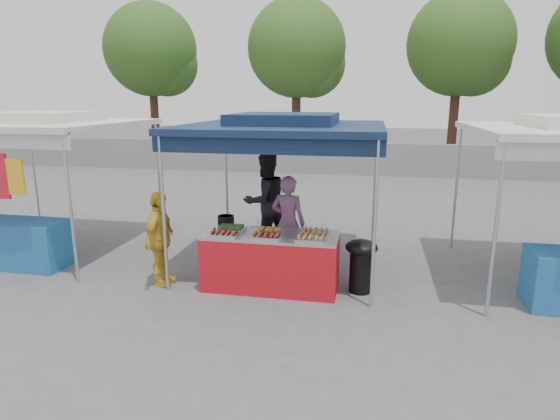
% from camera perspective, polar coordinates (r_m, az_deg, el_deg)
% --- Properties ---
extents(ground_plane, '(80.00, 80.00, 0.00)m').
position_cam_1_polar(ground_plane, '(7.32, -0.93, -9.10)').
color(ground_plane, '#545456').
extents(back_wall, '(40.00, 0.25, 1.20)m').
position_cam_1_polar(back_wall, '(17.80, 6.57, 6.27)').
color(back_wall, slate).
rests_on(back_wall, ground_plane).
extents(main_canopy, '(3.20, 3.20, 2.57)m').
position_cam_1_polar(main_canopy, '(7.72, 0.54, 10.20)').
color(main_canopy, '#AFB0B6').
rests_on(main_canopy, ground_plane).
extents(neighbor_stall_left, '(3.20, 3.20, 2.57)m').
position_cam_1_polar(neighbor_stall_left, '(9.39, -28.15, 4.48)').
color(neighbor_stall_left, '#AFB0B6').
rests_on(neighbor_stall_left, ground_plane).
extents(tree_0, '(3.99, 3.99, 6.85)m').
position_cam_1_polar(tree_0, '(22.18, -15.04, 17.91)').
color(tree_0, '#3C2017').
rests_on(tree_0, ground_plane).
extents(tree_1, '(3.90, 3.90, 6.70)m').
position_cam_1_polar(tree_1, '(19.68, 2.51, 18.65)').
color(tree_1, '#3C2017').
rests_on(tree_1, ground_plane).
extents(tree_2, '(3.97, 3.97, 6.83)m').
position_cam_1_polar(tree_2, '(20.25, 21.42, 17.89)').
color(tree_2, '#3C2017').
rests_on(tree_2, ground_plane).
extents(vendor_table, '(2.00, 0.80, 0.85)m').
position_cam_1_polar(vendor_table, '(7.08, -1.11, -6.23)').
color(vendor_table, '#B51019').
rests_on(vendor_table, ground_plane).
extents(food_tray_fl, '(0.42, 0.30, 0.07)m').
position_cam_1_polar(food_tray_fl, '(6.88, -6.87, -2.89)').
color(food_tray_fl, '#BBBBC0').
rests_on(food_tray_fl, vendor_table).
extents(food_tray_fm, '(0.42, 0.30, 0.07)m').
position_cam_1_polar(food_tray_fm, '(6.71, -1.68, -3.21)').
color(food_tray_fm, '#BBBBC0').
rests_on(food_tray_fm, vendor_table).
extents(food_tray_fr, '(0.42, 0.30, 0.07)m').
position_cam_1_polar(food_tray_fr, '(6.61, 3.76, -3.51)').
color(food_tray_fr, '#BBBBC0').
rests_on(food_tray_fr, vendor_table).
extents(food_tray_bl, '(0.42, 0.30, 0.07)m').
position_cam_1_polar(food_tray_bl, '(7.16, -5.98, -2.21)').
color(food_tray_bl, '#BBBBC0').
rests_on(food_tray_bl, vendor_table).
extents(food_tray_bm, '(0.42, 0.30, 0.07)m').
position_cam_1_polar(food_tray_bm, '(7.02, -1.33, -2.47)').
color(food_tray_bm, '#BBBBC0').
rests_on(food_tray_bm, vendor_table).
extents(food_tray_br, '(0.42, 0.30, 0.07)m').
position_cam_1_polar(food_tray_br, '(6.91, 4.33, -2.76)').
color(food_tray_br, '#BBBBC0').
rests_on(food_tray_br, vendor_table).
extents(cooking_pot, '(0.26, 0.26, 0.15)m').
position_cam_1_polar(cooking_pot, '(7.46, -6.61, -1.26)').
color(cooking_pot, black).
rests_on(cooking_pot, vendor_table).
extents(skewer_cup, '(0.09, 0.09, 0.11)m').
position_cam_1_polar(skewer_cup, '(6.81, -2.62, -2.81)').
color(skewer_cup, '#AFB0B6').
rests_on(skewer_cup, vendor_table).
extents(wok_burner, '(0.48, 0.48, 0.81)m').
position_cam_1_polar(wok_burner, '(7.02, 9.85, -6.17)').
color(wok_burner, black).
rests_on(wok_burner, ground_plane).
extents(crate_left, '(0.56, 0.39, 0.34)m').
position_cam_1_polar(crate_left, '(7.88, -2.67, -6.13)').
color(crate_left, '#123C98').
rests_on(crate_left, ground_plane).
extents(crate_right, '(0.51, 0.36, 0.30)m').
position_cam_1_polar(crate_right, '(7.66, 1.42, -6.82)').
color(crate_right, '#123C98').
rests_on(crate_right, ground_plane).
extents(crate_stacked, '(0.50, 0.35, 0.30)m').
position_cam_1_polar(crate_stacked, '(7.57, 1.43, -4.69)').
color(crate_stacked, '#123C98').
rests_on(crate_stacked, crate_right).
extents(vendor_woman, '(0.64, 0.49, 1.59)m').
position_cam_1_polar(vendor_woman, '(7.75, 1.01, -1.59)').
color(vendor_woman, '#805279').
rests_on(vendor_woman, ground_plane).
extents(helper_man, '(1.13, 1.12, 1.85)m').
position_cam_1_polar(helper_man, '(8.79, -1.78, 1.08)').
color(helper_man, black).
rests_on(helper_man, ground_plane).
extents(customer_person, '(0.37, 0.86, 1.46)m').
position_cam_1_polar(customer_person, '(7.34, -14.44, -3.43)').
color(customer_person, gold).
rests_on(customer_person, ground_plane).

